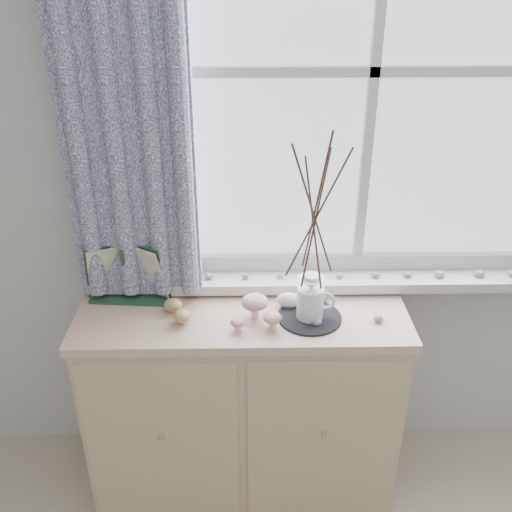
# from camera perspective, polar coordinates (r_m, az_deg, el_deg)

# --- Properties ---
(sideboard) EXTENTS (1.20, 0.45, 0.85)m
(sideboard) POSITION_cam_1_polar(r_m,az_deg,el_deg) (2.34, -1.28, -14.23)
(sideboard) COLOR beige
(sideboard) RESTS_ON ground
(botanical_book) EXTENTS (0.34, 0.16, 0.23)m
(botanical_book) POSITION_cam_1_polar(r_m,az_deg,el_deg) (2.12, -12.89, -1.92)
(botanical_book) COLOR #20442E
(botanical_book) RESTS_ON sideboard
(toadstool_cluster) EXTENTS (0.18, 0.15, 0.09)m
(toadstool_cluster) POSITION_cam_1_polar(r_m,az_deg,el_deg) (2.00, 0.10, -5.28)
(toadstool_cluster) COLOR white
(toadstool_cluster) RESTS_ON sideboard
(wooden_eggs) EXTENTS (0.10, 0.12, 0.08)m
(wooden_eggs) POSITION_cam_1_polar(r_m,az_deg,el_deg) (2.04, -7.87, -5.41)
(wooden_eggs) COLOR tan
(wooden_eggs) RESTS_ON sideboard
(songbird_figurine) EXTENTS (0.13, 0.07, 0.07)m
(songbird_figurine) POSITION_cam_1_polar(r_m,az_deg,el_deg) (2.09, 3.32, -4.36)
(songbird_figurine) COLOR white
(songbird_figurine) RESTS_ON sideboard
(crocheted_doily) EXTENTS (0.23, 0.23, 0.01)m
(crocheted_doily) POSITION_cam_1_polar(r_m,az_deg,el_deg) (2.05, 5.37, -6.11)
(crocheted_doily) COLOR black
(crocheted_doily) RESTS_ON sideboard
(twig_pitcher) EXTENTS (0.31, 0.31, 0.72)m
(twig_pitcher) POSITION_cam_1_polar(r_m,az_deg,el_deg) (1.85, 5.93, 4.42)
(twig_pitcher) COLOR white
(twig_pitcher) RESTS_ON crocheted_doily
(sideboard_pebbles) EXTENTS (0.34, 0.23, 0.03)m
(sideboard_pebbles) POSITION_cam_1_polar(r_m,az_deg,el_deg) (2.09, 7.01, -5.12)
(sideboard_pebbles) COLOR #999A9C
(sideboard_pebbles) RESTS_ON sideboard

